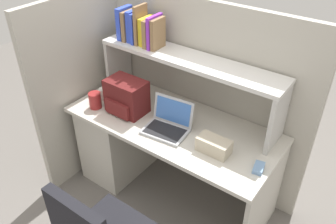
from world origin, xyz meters
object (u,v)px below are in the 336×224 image
Objects in this scene: tissue_box at (214,145)px; laptop at (168,124)px; paper_cup at (104,94)px; computer_mouse at (259,168)px; snack_canister at (95,100)px; backpack at (126,97)px.

laptop is at bearing 177.54° from tissue_box.
tissue_box reaches higher than paper_cup.
snack_canister reaches higher than computer_mouse.
tissue_box is at bearing -2.49° from paper_cup.
backpack is at bearing 179.47° from laptop.
laptop is 3.24× the size of computer_mouse.
laptop is 1.12× the size of backpack.
paper_cup is at bearing 175.03° from backpack.
computer_mouse is at bearing -1.37° from paper_cup.
laptop reaches higher than paper_cup.
backpack is at bearing 178.66° from tissue_box.
paper_cup is (-0.28, 0.02, -0.08)m from backpack.
backpack reaches higher than tissue_box.
paper_cup is 0.42× the size of tissue_box.
laptop reaches higher than tissue_box.
backpack reaches higher than snack_canister.
laptop reaches higher than snack_canister.
paper_cup is at bearing 177.65° from laptop.
tissue_box is at bearing -1.61° from backpack.
paper_cup is 1.06m from tissue_box.
backpack reaches higher than paper_cup.
laptop is at bearing 9.26° from snack_canister.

